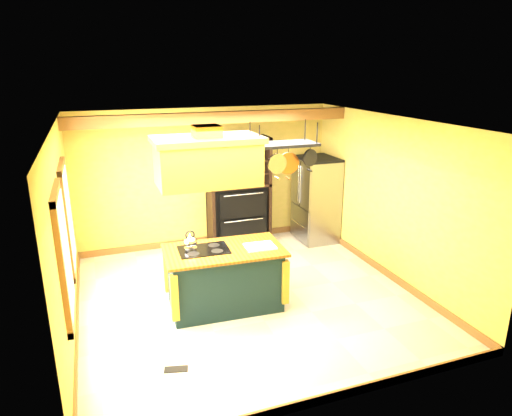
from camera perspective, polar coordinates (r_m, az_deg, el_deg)
floor at (r=7.24m, az=-1.04°, el=-11.10°), size 5.00×5.00×0.00m
ceiling at (r=6.40m, az=-1.18°, el=10.65°), size 5.00×5.00×0.00m
wall_back at (r=9.01m, az=-6.26°, el=3.81°), size 5.00×0.02×2.70m
wall_front at (r=4.58m, az=9.20°, el=-10.17°), size 5.00×0.02×2.70m
wall_left at (r=6.40m, az=-22.86°, el=-3.22°), size 0.02×5.00×2.70m
wall_right at (r=7.83m, az=16.48°, el=1.10°), size 0.02×5.00×2.70m
ceiling_beam at (r=8.03m, az=-5.15°, el=11.18°), size 5.00×0.15×0.20m
window_near at (r=5.63m, az=-22.85°, el=-5.44°), size 0.06×1.06×1.56m
window_far at (r=6.95m, az=-22.45°, el=-1.15°), size 0.06×1.06×1.56m
kitchen_island at (r=6.80m, az=-3.96°, el=-8.65°), size 1.76×1.03×1.11m
range_hood at (r=6.18m, az=-6.08°, el=6.06°), size 1.44×0.81×0.80m
pot_rack at (r=6.52m, az=3.42°, el=7.17°), size 1.01×0.48×0.77m
refrigerator at (r=9.33m, az=7.49°, el=0.82°), size 0.73×0.86×1.67m
hutch at (r=9.08m, az=-2.24°, el=0.68°), size 1.21×0.55×2.14m
floor_register at (r=5.82m, az=-9.96°, el=-19.23°), size 0.30×0.18×0.01m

